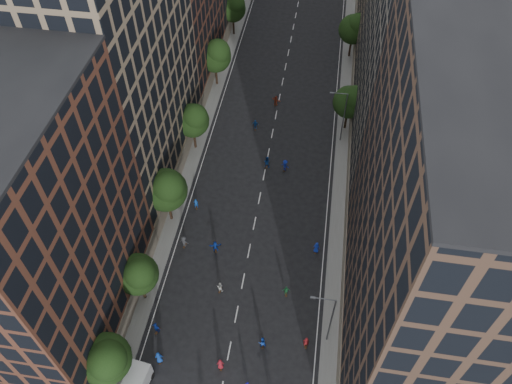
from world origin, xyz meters
TOP-DOWN VIEW (x-y plane):
  - ground at (0.00, 40.00)m, footprint 240.00×240.00m
  - sidewalk_left at (-12.00, 47.50)m, footprint 4.00×105.00m
  - sidewalk_right at (12.00, 47.50)m, footprint 4.00×105.00m
  - bldg_left_a at (-19.00, 11.00)m, footprint 14.00×22.00m
  - bldg_left_b at (-19.00, 35.00)m, footprint 14.00×26.00m
  - bldg_right_a at (19.00, 15.00)m, footprint 14.00×30.00m
  - bldg_right_b at (19.00, 44.00)m, footprint 14.00×28.00m
  - tree_left_0 at (-11.01, 3.85)m, footprint 5.20×5.20m
  - tree_left_1 at (-11.02, 13.86)m, footprint 4.80×4.80m
  - tree_left_2 at (-10.99, 25.83)m, footprint 5.60×5.60m
  - tree_left_3 at (-11.02, 39.85)m, footprint 5.00×5.00m
  - tree_left_4 at (-11.00, 55.84)m, footprint 5.40×5.40m
  - tree_left_5 at (-11.02, 71.86)m, footprint 4.80×4.80m
  - tree_right_a at (11.38, 47.85)m, footprint 5.00×5.00m
  - tree_right_b at (11.39, 67.85)m, footprint 5.20×5.20m
  - streetlamp_near at (10.37, 12.00)m, footprint 2.64×0.22m
  - streetlamp_far at (10.37, 45.00)m, footprint 2.64×0.22m
  - skater_0 at (-7.27, 6.71)m, footprint 1.02×0.82m
  - skater_2 at (3.52, 10.18)m, footprint 1.01×0.90m
  - skater_4 at (-8.50, 9.99)m, footprint 1.19×0.84m
  - skater_6 at (-0.55, 7.05)m, footprint 0.91×0.70m
  - skater_7 at (8.32, 10.92)m, footprint 0.72×0.52m
  - skater_8 at (-2.51, 16.31)m, footprint 0.86×0.71m
  - skater_9 at (-8.34, 21.98)m, footprint 1.29×0.91m
  - skater_10 at (5.42, 17.03)m, footprint 0.96×0.52m
  - skater_11 at (-4.25, 21.93)m, footprint 1.66×0.94m
  - skater_12 at (8.50, 23.72)m, footprint 0.96×0.74m
  - skater_13 at (-8.34, 28.45)m, footprint 0.70×0.55m
  - skater_14 at (0.16, 37.67)m, footprint 1.08×0.92m
  - skater_15 at (2.87, 37.41)m, footprint 1.41×1.15m
  - skater_16 at (-2.81, 45.61)m, footprint 1.05×0.48m
  - skater_17 at (-0.38, 52.00)m, footprint 1.67×1.12m

SIDE VIEW (x-z plane):
  - ground at x=0.00m, z-range 0.00..0.00m
  - sidewalk_left at x=-12.00m, z-range 0.00..0.15m
  - sidewalk_right at x=12.00m, z-range 0.00..0.15m
  - skater_10 at x=5.42m, z-range 0.00..1.56m
  - skater_8 at x=-2.51m, z-range 0.00..1.62m
  - skater_6 at x=-0.55m, z-range 0.00..1.66m
  - skater_13 at x=-8.34m, z-range 0.00..1.68m
  - skater_11 at x=-4.25m, z-range 0.00..1.71m
  - skater_2 at x=3.52m, z-range 0.00..1.73m
  - skater_17 at x=-0.38m, z-range 0.00..1.73m
  - skater_12 at x=8.50m, z-range 0.00..1.75m
  - skater_16 at x=-2.81m, z-range 0.00..1.76m
  - skater_0 at x=-7.27m, z-range 0.00..1.82m
  - skater_7 at x=8.32m, z-range 0.00..1.82m
  - skater_9 at x=-8.34m, z-range 0.00..1.83m
  - skater_4 at x=-8.50m, z-range 0.00..1.88m
  - skater_15 at x=2.87m, z-range 0.00..1.89m
  - skater_14 at x=0.16m, z-range 0.00..1.93m
  - streetlamp_near at x=10.37m, z-range 0.64..9.70m
  - streetlamp_far at x=10.37m, z-range 0.64..9.70m
  - tree_left_1 at x=-11.02m, z-range 1.45..9.66m
  - tree_right_a at x=11.38m, z-range 1.43..9.83m
  - tree_left_5 at x=-11.02m, z-range 1.51..9.84m
  - tree_left_3 at x=-11.02m, z-range 1.53..10.11m
  - tree_left_0 at x=-11.01m, z-range 1.54..10.37m
  - tree_right_b at x=11.39m, z-range 1.54..10.37m
  - tree_left_4 at x=-11.00m, z-range 1.56..10.63m
  - tree_left_2 at x=-10.99m, z-range 1.63..11.08m
  - bldg_left_a at x=-19.00m, z-range 0.00..30.00m
  - bldg_right_b at x=19.00m, z-range 0.00..33.00m
  - bldg_left_b at x=-19.00m, z-range 0.00..34.00m
  - bldg_right_a at x=19.00m, z-range 0.00..36.00m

